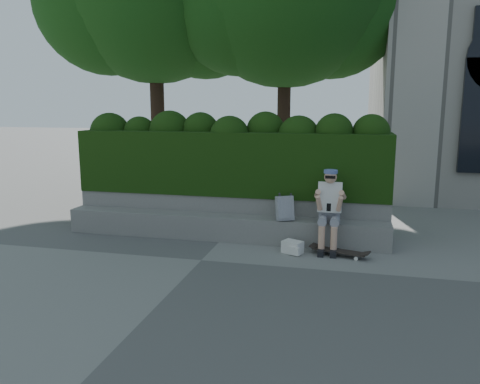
% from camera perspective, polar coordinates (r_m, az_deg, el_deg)
% --- Properties ---
extents(ground, '(80.00, 80.00, 0.00)m').
position_cam_1_polar(ground, '(7.59, -4.73, -8.29)').
color(ground, slate).
rests_on(ground, ground).
extents(bench_ledge, '(6.00, 0.45, 0.45)m').
position_cam_1_polar(bench_ledge, '(8.67, -2.20, -4.31)').
color(bench_ledge, gray).
rests_on(bench_ledge, ground).
extents(planter_wall, '(6.00, 0.50, 0.75)m').
position_cam_1_polar(planter_wall, '(9.08, -1.40, -2.65)').
color(planter_wall, gray).
rests_on(planter_wall, ground).
extents(hedge, '(6.00, 1.00, 1.20)m').
position_cam_1_polar(hedge, '(9.13, -1.07, 3.63)').
color(hedge, black).
rests_on(hedge, planter_wall).
extents(person, '(0.40, 0.76, 1.38)m').
position_cam_1_polar(person, '(8.08, 10.86, -1.75)').
color(person, gray).
rests_on(person, ground).
extents(skateboard, '(0.90, 0.45, 0.09)m').
position_cam_1_polar(skateboard, '(7.92, 12.01, -7.10)').
color(skateboard, black).
rests_on(skateboard, ground).
extents(backpack_plaid, '(0.33, 0.27, 0.43)m').
position_cam_1_polar(backpack_plaid, '(8.24, 5.47, -1.98)').
color(backpack_plaid, '#ACADB1').
rests_on(backpack_plaid, bench_ledge).
extents(backpack_ground, '(0.38, 0.34, 0.21)m').
position_cam_1_polar(backpack_ground, '(7.95, 6.42, -6.68)').
color(backpack_ground, silver).
rests_on(backpack_ground, ground).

